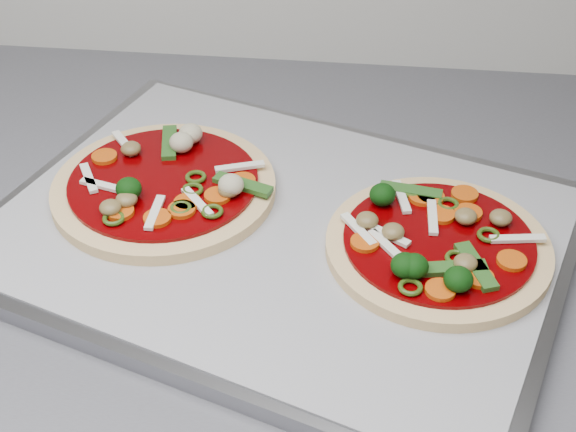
# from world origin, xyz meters

# --- Properties ---
(countertop) EXTENTS (3.60, 0.60, 0.04)m
(countertop) POSITION_xyz_m (0.00, 1.30, 0.88)
(countertop) COLOR #5C5C63
(countertop) RESTS_ON base_cabinet
(baking_tray) EXTENTS (0.60, 0.52, 0.02)m
(baking_tray) POSITION_xyz_m (0.16, 1.24, 0.91)
(baking_tray) COLOR gray
(baking_tray) RESTS_ON countertop
(parchment) EXTENTS (0.58, 0.50, 0.00)m
(parchment) POSITION_xyz_m (0.16, 1.24, 0.92)
(parchment) COLOR #9F9FA4
(parchment) RESTS_ON baking_tray
(pizza_left) EXTENTS (0.26, 0.26, 0.04)m
(pizza_left) POSITION_xyz_m (0.05, 1.28, 0.93)
(pizza_left) COLOR #F1CB87
(pizza_left) RESTS_ON parchment
(pizza_right) EXTENTS (0.27, 0.27, 0.03)m
(pizza_right) POSITION_xyz_m (0.30, 1.22, 0.93)
(pizza_right) COLOR #F1CB87
(pizza_right) RESTS_ON parchment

